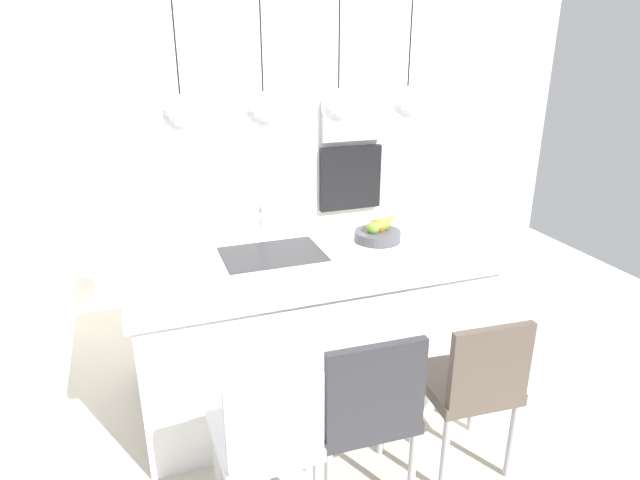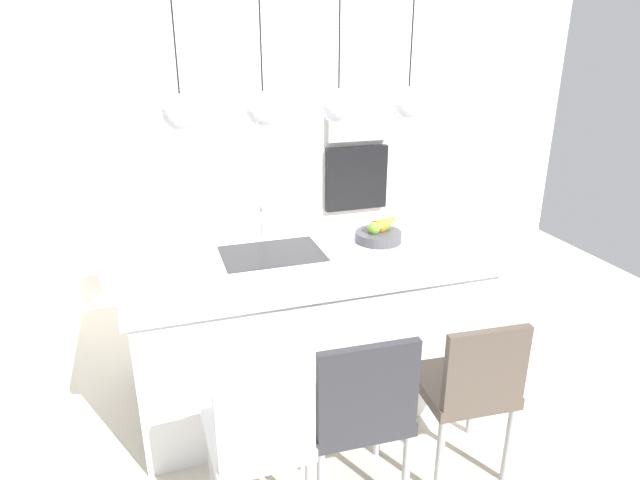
% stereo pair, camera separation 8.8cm
% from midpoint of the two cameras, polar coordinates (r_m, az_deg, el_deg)
% --- Properties ---
extents(floor, '(6.60, 6.60, 0.00)m').
position_cam_midpoint_polar(floor, '(3.55, -2.30, -14.65)').
color(floor, beige).
rests_on(floor, ground).
extents(back_wall, '(6.00, 0.10, 2.60)m').
position_cam_midpoint_polar(back_wall, '(4.56, -8.89, 10.97)').
color(back_wall, silver).
rests_on(back_wall, ground).
extents(kitchen_island, '(1.98, 1.08, 0.90)m').
position_cam_midpoint_polar(kitchen_island, '(3.31, -2.41, -8.27)').
color(kitchen_island, white).
rests_on(kitchen_island, ground).
extents(sink_basin, '(0.56, 0.40, 0.02)m').
position_cam_midpoint_polar(sink_basin, '(3.08, -5.78, -1.57)').
color(sink_basin, '#2D2D30').
rests_on(sink_basin, kitchen_island).
extents(faucet, '(0.02, 0.17, 0.22)m').
position_cam_midpoint_polar(faucet, '(3.22, -6.81, 2.22)').
color(faucet, silver).
rests_on(faucet, kitchen_island).
extents(fruit_bowl, '(0.28, 0.27, 0.14)m').
position_cam_midpoint_polar(fruit_bowl, '(3.27, 5.28, 0.80)').
color(fruit_bowl, '#4C4C51').
rests_on(fruit_bowl, kitchen_island).
extents(microwave, '(0.54, 0.08, 0.34)m').
position_cam_midpoint_polar(microwave, '(4.75, 2.73, 12.34)').
color(microwave, '#9E9EA3').
rests_on(microwave, back_wall).
extents(oven, '(0.56, 0.08, 0.56)m').
position_cam_midpoint_polar(oven, '(4.85, 2.63, 6.50)').
color(oven, black).
rests_on(oven, back_wall).
extents(chair_near, '(0.43, 0.45, 0.84)m').
position_cam_midpoint_polar(chair_near, '(2.45, -6.66, -19.64)').
color(chair_near, silver).
rests_on(chair_near, ground).
extents(chair_middle, '(0.48, 0.43, 0.90)m').
position_cam_midpoint_polar(chair_middle, '(2.54, 3.57, -17.07)').
color(chair_middle, '#333338').
rests_on(chair_middle, ground).
extents(chair_far, '(0.44, 0.44, 0.87)m').
position_cam_midpoint_polar(chair_far, '(2.78, 14.65, -14.17)').
color(chair_far, brown).
rests_on(chair_far, ground).
extents(pendant_light_left, '(0.19, 0.19, 0.79)m').
position_cam_midpoint_polar(pendant_light_left, '(2.80, -15.13, 12.64)').
color(pendant_light_left, silver).
extents(pendant_light_center_left, '(0.19, 0.19, 0.79)m').
position_cam_midpoint_polar(pendant_light_center_left, '(2.87, -6.80, 13.36)').
color(pendant_light_center_left, silver).
extents(pendant_light_center_right, '(0.19, 0.19, 0.79)m').
position_cam_midpoint_polar(pendant_light_center_right, '(2.98, 1.07, 13.79)').
color(pendant_light_center_right, silver).
extents(pendant_light_right, '(0.19, 0.19, 0.79)m').
position_cam_midpoint_polar(pendant_light_right, '(3.15, 8.24, 13.96)').
color(pendant_light_right, silver).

